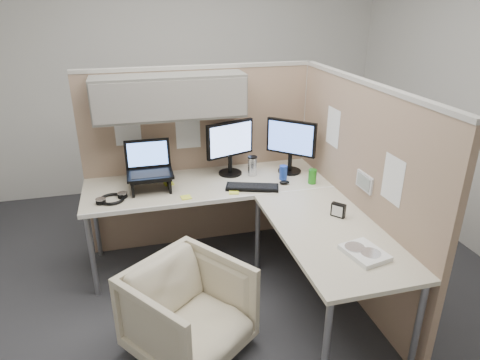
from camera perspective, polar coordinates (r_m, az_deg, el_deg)
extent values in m
plane|color=#2B2B2F|center=(3.49, -0.57, -14.72)|extent=(4.50, 4.50, 0.00)
cube|color=#A2826A|center=(3.86, -5.33, 2.71)|extent=(2.00, 0.05, 1.60)
cube|color=#A8A399|center=(3.65, -5.82, 14.77)|extent=(2.00, 0.06, 0.03)
cube|color=slate|center=(3.51, -9.39, 11.00)|extent=(1.20, 0.34, 0.34)
cube|color=gray|center=(3.34, -9.07, 10.40)|extent=(1.18, 0.01, 0.30)
plane|color=white|center=(3.68, -14.77, 6.76)|extent=(0.26, 0.00, 0.26)
plane|color=white|center=(3.73, -6.95, 6.45)|extent=(0.26, 0.00, 0.26)
cube|color=#A2826A|center=(3.30, 15.18, -1.73)|extent=(0.05, 2.00, 1.60)
cube|color=#A8A399|center=(3.06, 16.79, 12.27)|extent=(0.06, 2.00, 0.03)
cube|color=#A8A399|center=(4.12, 8.51, 3.92)|extent=(0.06, 0.06, 1.60)
cube|color=silver|center=(3.10, 16.35, -0.23)|extent=(0.02, 0.20, 0.12)
cube|color=gray|center=(3.10, 16.13, -0.26)|extent=(0.00, 0.16, 0.09)
plane|color=white|center=(3.48, 12.30, 6.91)|extent=(0.00, 0.26, 0.26)
plane|color=white|center=(2.82, 19.70, 0.03)|extent=(0.00, 0.26, 0.26)
cube|color=beige|center=(3.56, -4.29, -0.55)|extent=(2.00, 0.68, 0.03)
cube|color=beige|center=(2.90, 12.03, -6.88)|extent=(0.68, 1.30, 0.03)
cube|color=white|center=(3.26, -3.19, -2.87)|extent=(2.00, 0.02, 0.03)
cylinder|color=gray|center=(3.45, -19.09, -9.59)|extent=(0.04, 0.04, 0.70)
cylinder|color=gray|center=(3.95, -18.66, -5.12)|extent=(0.04, 0.04, 0.70)
cylinder|color=gray|center=(2.59, 11.36, -21.33)|extent=(0.04, 0.04, 0.70)
cylinder|color=gray|center=(2.84, 22.53, -18.08)|extent=(0.04, 0.04, 0.70)
cylinder|color=gray|center=(3.55, 2.36, -7.20)|extent=(0.04, 0.04, 0.70)
imported|color=beige|center=(2.84, -6.86, -16.57)|extent=(0.89, 0.88, 0.67)
cylinder|color=black|center=(3.71, -1.31, 0.95)|extent=(0.20, 0.20, 0.02)
cylinder|color=black|center=(3.68, -1.32, 2.15)|extent=(0.04, 0.04, 0.15)
cube|color=black|center=(3.61, -1.35, 5.48)|extent=(0.43, 0.18, 0.30)
cube|color=#90AEF9|center=(3.59, -1.18, 5.40)|extent=(0.38, 0.13, 0.26)
cylinder|color=black|center=(3.78, 6.61, 1.20)|extent=(0.20, 0.20, 0.02)
cylinder|color=black|center=(3.75, 6.67, 2.38)|extent=(0.04, 0.04, 0.15)
cube|color=black|center=(3.68, 6.83, 5.65)|extent=(0.34, 0.33, 0.30)
cube|color=#5C8AFC|center=(3.66, 6.71, 5.57)|extent=(0.29, 0.28, 0.26)
cube|color=black|center=(3.43, -11.88, 0.47)|extent=(0.31, 0.25, 0.02)
cube|color=black|center=(3.45, -14.15, -0.61)|extent=(0.02, 0.23, 0.13)
cube|color=black|center=(3.46, -9.47, -0.14)|extent=(0.02, 0.23, 0.13)
cube|color=black|center=(3.42, -11.91, 0.74)|extent=(0.36, 0.25, 0.02)
cube|color=black|center=(3.52, -12.23, 3.48)|extent=(0.36, 0.06, 0.23)
cube|color=#598CF2|center=(3.51, -12.22, 3.41)|extent=(0.31, 0.04, 0.19)
cube|color=black|center=(3.42, 1.64, -0.98)|extent=(0.44, 0.27, 0.02)
ellipsoid|color=black|center=(3.52, 5.93, -0.32)|extent=(0.09, 0.06, 0.03)
cylinder|color=silver|center=(3.66, 1.66, 1.81)|extent=(0.08, 0.08, 0.16)
cylinder|color=black|center=(3.63, 1.68, 3.07)|extent=(0.08, 0.08, 0.01)
cylinder|color=#268C1E|center=(3.55, 9.62, 0.47)|extent=(0.07, 0.07, 0.12)
cylinder|color=#1E3FA5|center=(3.60, 5.79, 0.99)|extent=(0.07, 0.07, 0.12)
cube|color=#E9F340|center=(3.30, -7.21, -2.31)|extent=(0.08, 0.08, 0.01)
cube|color=#E9F340|center=(3.56, -9.47, -0.48)|extent=(0.08, 0.08, 0.01)
cube|color=#E9F340|center=(3.36, -0.82, -1.61)|extent=(0.09, 0.09, 0.01)
torus|color=black|center=(3.37, -16.71, -2.44)|extent=(0.25, 0.25, 0.02)
cylinder|color=black|center=(3.34, -18.07, -2.71)|extent=(0.07, 0.07, 0.03)
cylinder|color=black|center=(3.39, -15.39, -1.97)|extent=(0.07, 0.07, 0.03)
cube|color=white|center=(2.68, 16.28, -9.30)|extent=(0.25, 0.29, 0.03)
cylinder|color=silver|center=(2.66, 17.02, -9.26)|extent=(0.12, 0.12, 0.00)
cylinder|color=silver|center=(2.69, 15.05, -8.59)|extent=(0.12, 0.12, 0.00)
cube|color=black|center=(3.06, 12.97, -3.93)|extent=(0.09, 0.10, 0.10)
cube|color=white|center=(3.05, 12.83, -4.06)|extent=(0.05, 0.06, 0.08)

